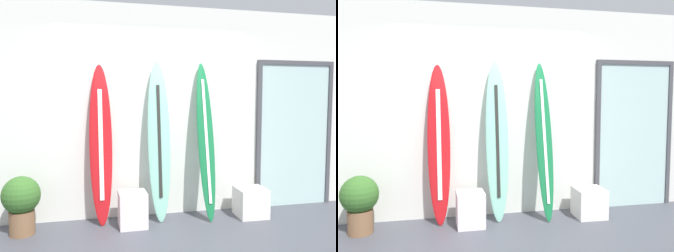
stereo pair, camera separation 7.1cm
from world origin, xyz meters
The scene contains 8 objects.
wall_back centered at (0.00, 1.30, 1.40)m, with size 7.20×0.20×2.80m, color silver.
surfboard_crimson centered at (-0.70, 1.03, 0.99)m, with size 0.30×0.32×2.01m.
surfboard_seafoam centered at (0.03, 1.00, 1.02)m, with size 0.30×0.34×2.07m.
surfboard_emerald centered at (0.65, 0.94, 1.03)m, with size 0.25×0.47×2.06m.
display_block_left centered at (-0.33, 0.83, 0.21)m, with size 0.34×0.34×0.43m.
display_block_center centered at (1.25, 0.85, 0.19)m, with size 0.40×0.40×0.38m.
glass_door centered at (2.10, 1.18, 1.10)m, with size 1.21×0.06×2.12m.
potted_plant centered at (-1.62, 0.86, 0.39)m, with size 0.43×0.43×0.68m.
Camera 2 is at (-0.75, -3.27, 1.56)m, focal length 36.29 mm.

